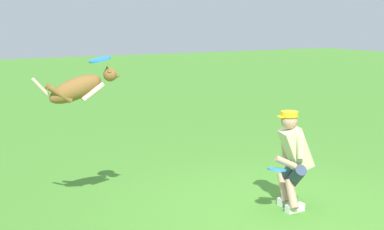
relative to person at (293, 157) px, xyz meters
name	(u,v)px	position (x,y,z in m)	size (l,w,h in m)	color
ground_plane	(282,213)	(0.22, 0.09, -0.70)	(60.00, 60.00, 0.00)	#4A8C2E
person	(293,157)	(0.00, 0.00, 0.00)	(0.68, 0.65, 1.29)	silver
dog	(80,88)	(2.43, -1.15, 0.93)	(1.09, 0.33, 0.51)	olive
frisbee_flying	(100,59)	(2.17, -1.13, 1.27)	(0.28, 0.28, 0.02)	#268CDF
frisbee_held	(277,169)	(0.36, 0.13, -0.09)	(0.23, 0.23, 0.02)	#318BEA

